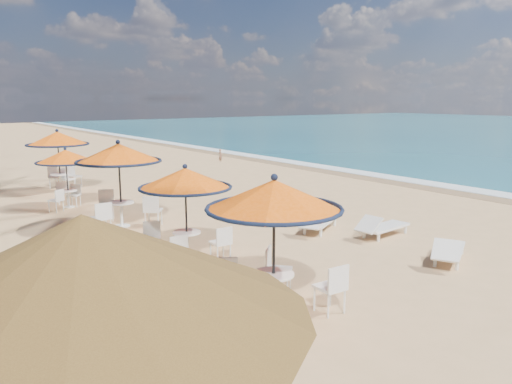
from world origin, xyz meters
TOP-DOWN VIEW (x-y plane):
  - ground at (0.00, 0.00)m, footprint 160.00×160.00m
  - foam_strip at (9.30, 10.00)m, footprint 1.20×140.00m
  - wetsand_band at (8.40, 10.00)m, footprint 1.40×140.00m
  - station_0 at (-4.96, -0.41)m, footprint 2.44×2.44m
  - station_1 at (-4.81, 3.18)m, footprint 2.22×2.22m
  - station_2 at (-4.88, 7.10)m, footprint 2.52×2.66m
  - station_3 at (-5.39, 10.84)m, footprint 2.06×2.06m
  - station_4 at (-4.67, 14.23)m, footprint 2.49×2.49m
  - lounger_near at (0.03, -0.73)m, footprint 1.94×1.38m
  - lounger_mid at (0.51, 1.67)m, footprint 1.90×0.74m
  - lounger_far at (-0.53, 3.12)m, footprint 1.95×1.42m
  - palapa at (-9.12, -3.14)m, footprint 3.80×3.80m
  - person at (6.04, 18.76)m, footprint 0.23×0.32m

SIDE VIEW (x-z plane):
  - ground at x=0.00m, z-range 0.00..0.00m
  - foam_strip at x=9.30m, z-range -0.02..0.02m
  - wetsand_band at x=8.40m, z-range -0.01..0.01m
  - lounger_mid at x=0.51m, z-range -0.02..0.65m
  - lounger_near at x=0.03m, z-range -0.02..0.65m
  - lounger_far at x=-0.53m, z-range -0.02..0.66m
  - person at x=6.04m, z-range 0.00..0.83m
  - station_3 at x=-5.39m, z-range 0.50..2.64m
  - station_1 at x=-4.81m, z-range 0.53..2.85m
  - station_0 at x=-4.96m, z-range 0.59..3.13m
  - station_4 at x=-4.67m, z-range 0.60..3.20m
  - station_2 at x=-4.88m, z-range 0.61..3.23m
  - palapa at x=-9.12m, z-range 0.98..3.88m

